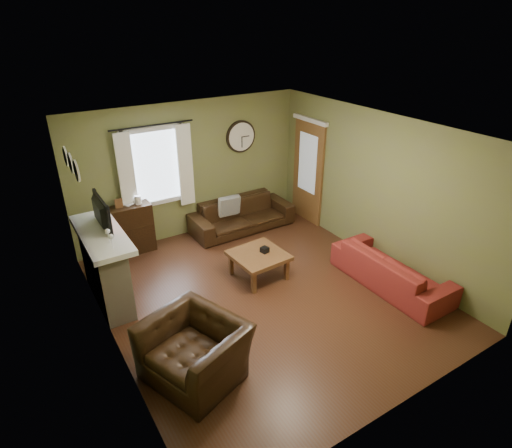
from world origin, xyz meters
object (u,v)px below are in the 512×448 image
coffee_table (258,265)px  sofa_brown (242,215)px  armchair (194,350)px  bookshelf (131,229)px  sofa_red (391,269)px

coffee_table → sofa_brown: bearing=68.4°
armchair → coffee_table: bearing=107.9°
bookshelf → armchair: bookshelf is taller
sofa_red → armchair: 3.50m
bookshelf → sofa_brown: size_ratio=0.44×
sofa_red → armchair: size_ratio=1.77×
armchair → bookshelf: bearing=154.9°
sofa_brown → coffee_table: bearing=-111.6°
bookshelf → armchair: (-0.29, -3.35, -0.09)m
sofa_brown → armchair: size_ratio=1.83×
sofa_red → coffee_table: size_ratio=2.43×
sofa_brown → coffee_table: (-0.67, -1.70, -0.08)m
bookshelf → sofa_brown: bookshelf is taller
sofa_brown → armchair: armchair is taller
armchair → coffee_table: 2.30m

